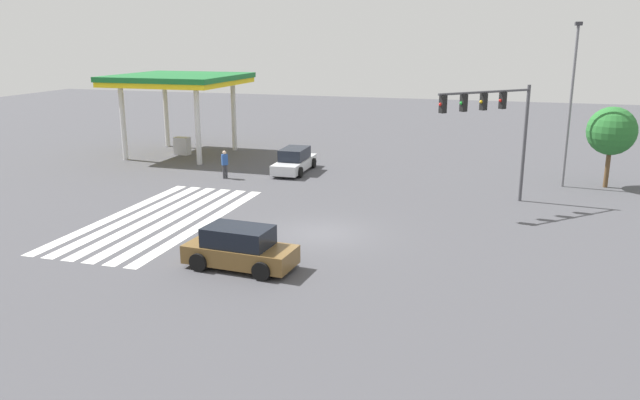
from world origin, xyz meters
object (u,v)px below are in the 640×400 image
Objects in this scene: traffic_signal_mast at (494,116)px; tree_corner_a at (612,131)px; pedestrian at (225,163)px; car_0 at (294,161)px; car_2 at (240,248)px; street_light_pole_a at (572,92)px.

tree_corner_a is at bearing 179.50° from traffic_signal_mast.
pedestrian is at bearing -52.08° from traffic_signal_mast.
traffic_signal_mast reaches higher than tree_corner_a.
pedestrian reaches higher than car_0.
street_light_pole_a reaches higher than car_2.
pedestrian is at bearing -79.05° from tree_corner_a.
pedestrian reaches higher than car_2.
pedestrian is (-1.98, -15.92, -3.70)m from traffic_signal_mast.
traffic_signal_mast is 9.09m from tree_corner_a.
traffic_signal_mast is 13.98m from car_0.
car_2 is at bearing 10.93° from car_0.
car_0 is 2.81× the size of pedestrian.
car_0 is 17.13m from street_light_pole_a.
tree_corner_a is (-4.32, 22.33, 2.32)m from pedestrian.
pedestrian is 0.19× the size of street_light_pole_a.
traffic_signal_mast is 15.30m from car_2.
traffic_signal_mast reaches higher than car_2.
street_light_pole_a is (-0.71, 16.43, 4.77)m from car_0.
car_0 is 0.52× the size of street_light_pole_a.
car_0 is at bearing -86.18° from tree_corner_a.
car_2 is 23.85m from tree_corner_a.
car_2 is at bearing -39.63° from tree_corner_a.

